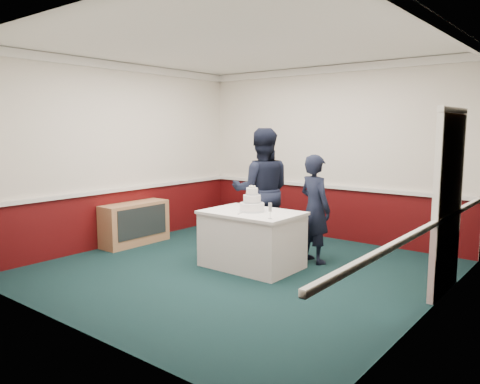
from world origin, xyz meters
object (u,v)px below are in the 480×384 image
Objects in this scene: sideboard at (135,223)px; person_woman at (315,209)px; cake_table at (252,239)px; cake_knife at (241,213)px; champagne_flute at (270,208)px; person_man at (262,191)px; wedding_cake at (252,204)px.

sideboard is 0.77× the size of person_woman.
cake_table is 6.00× the size of cake_knife.
sideboard is at bearing -175.79° from cake_table.
sideboard is 5.85× the size of champagne_flute.
cake_table is at bearing 78.48° from person_man.
cake_knife is at bearing -98.53° from cake_table.
wedding_cake is 0.86m from person_man.
sideboard is 2.24m from person_man.
cake_knife reaches higher than sideboard.
person_woman reaches higher than cake_table.
wedding_cake is (2.33, 0.17, 0.55)m from sideboard.
cake_table is 0.84× the size of person_woman.
cake_knife is at bearing 171.42° from champagne_flute.
champagne_flute is at bearing -29.25° from wedding_cake.
sideboard is 0.62× the size of person_man.
cake_knife is at bearing 71.98° from person_man.
person_woman is (2.89, 0.93, 0.43)m from sideboard.
cake_table is at bearing -90.00° from wedding_cake.
cake_knife is at bearing -98.53° from wedding_cake.
person_man is at bearing 25.86° from sideboard.
person_woman is at bearing 17.91° from sideboard.
champagne_flute is 1.05m from person_woman.
cake_table is at bearing 4.21° from sideboard.
person_man reaches higher than person_woman.
champagne_flute is 0.13× the size of person_woman.
champagne_flute is 0.11× the size of person_man.
cake_table is 0.50m from wedding_cake.
champagne_flute is (0.50, -0.28, 0.53)m from cake_table.
person_woman is at bearing 53.65° from cake_table.
wedding_cake is at bearing 78.48° from person_man.
cake_knife is 1.07× the size of champagne_flute.
wedding_cake is at bearing 150.75° from champagne_flute.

